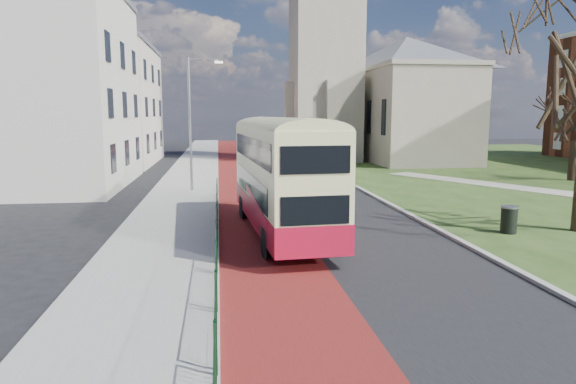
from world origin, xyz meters
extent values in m
plane|color=black|center=(0.00, 0.00, 0.00)|extent=(160.00, 160.00, 0.00)
cube|color=black|center=(1.50, 20.00, 0.01)|extent=(9.00, 120.00, 0.01)
cube|color=#591414|center=(-1.20, 20.00, 0.01)|extent=(3.40, 120.00, 0.01)
cube|color=gray|center=(-5.00, 20.00, 0.06)|extent=(4.00, 120.00, 0.12)
cube|color=#999993|center=(-3.00, 20.00, 0.07)|extent=(0.25, 120.00, 0.13)
cube|color=#999993|center=(6.10, 22.00, 0.07)|extent=(0.25, 80.00, 0.13)
cylinder|color=#0B3218|center=(-2.95, 4.00, 1.10)|extent=(0.04, 24.00, 0.04)
cylinder|color=#0B3218|center=(-2.95, 4.00, 0.15)|extent=(0.04, 24.00, 0.04)
cube|color=gray|center=(8.00, 38.00, 12.00)|extent=(6.50, 6.50, 24.00)
cube|color=gray|center=(16.50, 38.00, 4.50)|extent=(9.00, 18.00, 9.00)
pyramid|color=#565960|center=(16.50, 38.00, 12.60)|extent=(9.00, 18.00, 3.60)
cube|color=beige|center=(-14.00, 22.00, 6.25)|extent=(10.00, 14.00, 12.50)
cube|color=beige|center=(-14.00, 38.00, 5.50)|extent=(10.00, 16.00, 11.00)
cube|color=#565960|center=(-14.00, 38.00, 11.25)|extent=(10.30, 16.30, 0.50)
cylinder|color=gray|center=(-4.50, 18.00, 4.12)|extent=(0.16, 0.16, 8.00)
cylinder|color=gray|center=(-3.60, 18.00, 8.02)|extent=(1.80, 0.10, 0.10)
cube|color=silver|center=(-2.70, 18.00, 7.87)|extent=(0.50, 0.18, 0.12)
cube|color=maroon|center=(-0.37, 6.06, 0.99)|extent=(3.18, 10.81, 0.97)
cube|color=beige|center=(-0.37, 6.06, 2.88)|extent=(3.15, 10.75, 2.81)
cube|color=black|center=(-1.60, 6.27, 2.01)|extent=(0.64, 8.73, 0.92)
cube|color=black|center=(0.82, 6.43, 2.01)|extent=(0.64, 8.73, 0.92)
cube|color=black|center=(-1.58, 5.98, 3.46)|extent=(0.70, 9.58, 0.87)
cube|color=black|center=(0.84, 6.14, 3.46)|extent=(0.70, 9.58, 0.87)
cube|color=black|center=(-0.73, 11.35, 2.01)|extent=(2.18, 0.23, 1.02)
cube|color=black|center=(-0.73, 11.35, 3.46)|extent=(2.18, 0.23, 0.87)
cube|color=orange|center=(-0.73, 11.35, 4.01)|extent=(1.73, 0.22, 0.29)
cylinder|color=black|center=(-1.73, 9.60, 0.50)|extent=(0.36, 1.03, 1.01)
cylinder|color=black|center=(0.50, 9.75, 0.50)|extent=(0.36, 1.03, 1.01)
cylinder|color=black|center=(-1.27, 2.79, 0.50)|extent=(0.36, 1.03, 1.01)
cylinder|color=black|center=(0.96, 2.94, 0.50)|extent=(0.36, 1.03, 1.01)
cylinder|color=black|center=(22.47, 19.87, 1.46)|extent=(0.54, 0.54, 2.84)
cylinder|color=black|center=(8.70, 4.89, 0.55)|extent=(0.83, 0.83, 1.03)
cylinder|color=gray|center=(8.70, 4.89, 1.10)|extent=(0.89, 0.89, 0.07)
camera|label=1|loc=(-2.83, -13.92, 4.78)|focal=32.00mm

